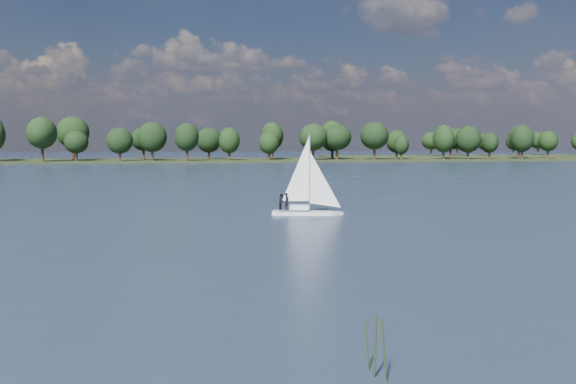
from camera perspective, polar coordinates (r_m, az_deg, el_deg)
The scene contains 5 objects.
ground at distance 125.98m, azimuth -0.81°, elevation 1.26°, with size 700.00×700.00×0.00m, color #233342.
far_shore at distance 237.00m, azimuth -5.47°, elevation 2.75°, with size 660.00×40.00×1.50m, color black.
far_shore_back at distance 337.10m, azimuth 21.93°, elevation 2.95°, with size 220.00×30.00×1.40m, color black.
sailboat at distance 61.96m, azimuth 1.35°, elevation 0.06°, with size 6.46×3.19×8.19m.
treeline at distance 232.60m, azimuth -5.53°, elevation 4.70°, with size 562.22×73.78×17.99m.
Camera 1 is at (-21.60, -23.91, 7.05)m, focal length 40.00 mm.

